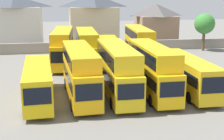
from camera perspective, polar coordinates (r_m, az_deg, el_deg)
ground at (r=48.69m, az=-2.97°, el=1.91°), size 140.00×140.00×0.00m
depot_boundary_wall at (r=55.14m, az=-3.82°, el=4.23°), size 56.00×0.50×1.80m
bus_1 at (r=30.31m, az=-13.27°, el=-1.97°), size 3.00×11.24×3.35m
bus_2 at (r=30.38m, az=-5.79°, el=-0.01°), size 3.04×11.37×4.88m
bus_3 at (r=30.73m, az=1.00°, el=0.33°), size 2.66×11.31×4.99m
bus_4 at (r=31.60m, az=7.29°, el=0.50°), size 2.59×11.18×4.91m
bus_5 at (r=33.24m, az=13.46°, el=-0.44°), size 2.66×11.66×3.52m
bus_6 at (r=44.79m, az=-8.89°, el=4.40°), size 3.49×12.10×5.00m
bus_7 at (r=44.60m, az=-4.60°, el=4.39°), size 2.80×11.08×4.88m
bus_8 at (r=45.06m, az=-0.48°, el=3.59°), size 3.44×11.19×3.55m
bus_9 at (r=46.66m, az=4.90°, el=4.90°), size 3.17×11.62×5.04m
house_terrace_left at (r=62.65m, az=-17.07°, el=8.46°), size 10.15×6.99×9.59m
house_terrace_centre at (r=61.71m, az=-3.39°, el=9.09°), size 9.50×7.03×9.87m
house_terrace_right at (r=64.54m, az=7.95°, el=8.33°), size 7.74×7.02×7.96m
tree_behind_wall at (r=58.23m, az=16.41°, el=7.99°), size 3.58×3.58×6.55m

